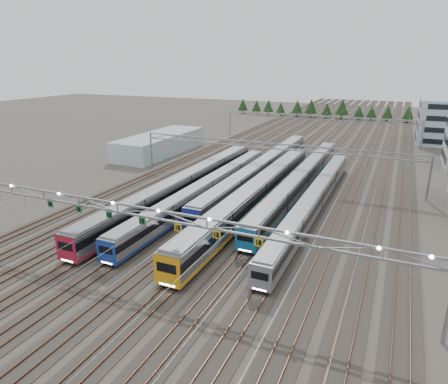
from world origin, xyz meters
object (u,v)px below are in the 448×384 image
at_px(train_c, 262,169).
at_px(west_shed, 161,144).
at_px(train_f, 314,200).
at_px(train_d, 257,194).
at_px(train_e, 301,180).
at_px(gantry_far, 318,121).
at_px(gantry_mid, 272,150).
at_px(gantry_near, 159,217).
at_px(train_a, 184,185).
at_px(train_b, 206,190).

distance_m(train_c, west_shed, 34.53).
bearing_deg(west_shed, train_f, -30.10).
height_order(train_c, train_d, train_d).
distance_m(train_c, train_e, 9.88).
height_order(train_e, gantry_far, gantry_far).
distance_m(train_c, gantry_mid, 4.92).
distance_m(train_c, gantry_near, 41.62).
distance_m(train_d, gantry_near, 25.79).
xyz_separation_m(train_a, west_shed, (-23.15, 28.67, 0.27)).
relative_size(train_b, train_e, 0.89).
distance_m(train_c, train_f, 19.35).
height_order(train_f, gantry_near, gantry_near).
bearing_deg(train_e, gantry_mid, 156.51).
relative_size(train_c, train_d, 1.09).
height_order(train_c, gantry_near, gantry_near).
bearing_deg(gantry_mid, west_shed, 158.22).
relative_size(train_d, train_e, 0.96).
xyz_separation_m(train_f, gantry_near, (-11.30, -27.40, 5.17)).
height_order(train_d, gantry_near, gantry_near).
relative_size(train_e, train_f, 1.08).
height_order(train_c, gantry_far, gantry_far).
xyz_separation_m(train_a, train_f, (22.50, 2.21, -0.28)).
distance_m(gantry_far, west_shed, 46.64).
xyz_separation_m(train_c, train_d, (4.50, -16.03, 0.16)).
height_order(gantry_near, gantry_mid, gantry_near).
relative_size(train_a, train_f, 1.04).
bearing_deg(train_b, gantry_near, -74.83).
relative_size(train_b, gantry_far, 0.92).
distance_m(train_a, gantry_near, 28.00).
xyz_separation_m(gantry_mid, gantry_far, (0.00, 45.00, 0.00)).
distance_m(train_e, west_shed, 44.40).
height_order(train_a, gantry_far, gantry_far).
bearing_deg(gantry_mid, train_d, -81.40).
bearing_deg(west_shed, train_a, -51.08).
bearing_deg(gantry_mid, train_e, -23.49).
relative_size(gantry_near, west_shed, 1.88).
bearing_deg(train_f, train_a, -174.39).
bearing_deg(train_b, gantry_far, 83.62).
bearing_deg(train_c, gantry_near, -86.94).
distance_m(train_b, west_shed, 40.17).
bearing_deg(gantry_near, gantry_mid, 89.93).
bearing_deg(train_c, gantry_far, 87.06).
relative_size(train_e, gantry_near, 1.03).
xyz_separation_m(train_e, west_shed, (-41.15, 16.68, 0.41)).
xyz_separation_m(train_a, train_e, (18.00, 11.99, -0.14)).
bearing_deg(west_shed, train_d, -37.99).
bearing_deg(gantry_far, train_c, -92.94).
distance_m(train_a, train_c, 18.42).
height_order(train_d, gantry_far, gantry_far).
bearing_deg(train_b, west_shed, 133.50).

